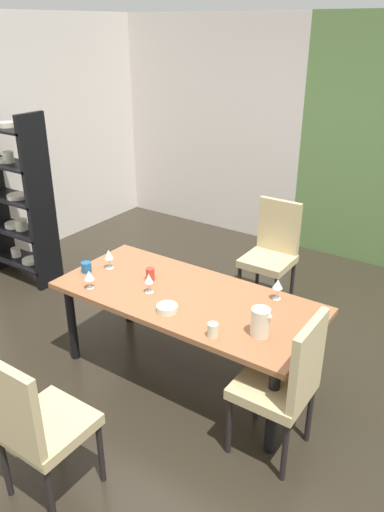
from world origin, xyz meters
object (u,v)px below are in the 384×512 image
dining_table (186,304)px  cup_center (213,330)px  chair_head_far (272,249)px  cup_left (86,267)px  display_shelf (16,199)px  wine_glass_rear (149,279)px  wine_glass_north (89,276)px  chair_right_near (286,381)px  wine_glass_near_window (278,284)px  wine_glass_corner (109,255)px  cup_east (150,274)px  chair_head_near (34,423)px  serving_bowl_right (167,308)px  pitcher_front (260,322)px

dining_table → cup_center: bearing=-37.9°
chair_head_far → cup_left: chair_head_far is taller
display_shelf → wine_glass_rear: (2.17, -0.53, -0.06)m
chair_head_far → wine_glass_north: size_ratio=7.10×
wine_glass_rear → chair_head_far: bearing=79.7°
dining_table → chair_head_far: (0.03, 1.39, -0.07)m
chair_right_near → wine_glass_near_window: chair_right_near is taller
wine_glass_corner → cup_center: bearing=-16.5°
cup_east → wine_glass_rear: bearing=-53.8°
chair_head_near → wine_glass_near_window: bearing=70.6°
chair_head_far → cup_east: chair_head_far is taller
chair_head_far → wine_glass_rear: (-0.28, -1.51, 0.25)m
cup_left → cup_east: cup_east is taller
wine_glass_near_window → cup_east: wine_glass_near_window is taller
wine_glass_near_window → cup_east: (-0.94, -0.28, -0.07)m
chair_head_near → wine_glass_north: size_ratio=7.02×
display_shelf → wine_glass_near_window: (2.99, -0.09, -0.05)m
chair_right_near → serving_bowl_right: bearing=86.9°
wine_glass_rear → cup_center: bearing=-17.9°
wine_glass_near_window → pitcher_front: (0.11, -0.48, -0.02)m
display_shelf → chair_head_near: bearing=-37.0°
cup_left → display_shelf: bearing=160.5°
wine_glass_near_window → cup_center: 0.68m
cup_left → cup_east: 0.54m
chair_head_near → wine_glass_near_window: chair_head_near is taller
display_shelf → wine_glass_rear: display_shelf is taller
display_shelf → cup_center: display_shelf is taller
cup_center → pitcher_front: 0.30m
dining_table → display_shelf: (-2.42, 0.41, 0.24)m
chair_right_near → cup_center: size_ratio=10.56×
pitcher_front → chair_head_near: bearing=-120.1°
chair_head_far → wine_glass_rear: chair_head_far is taller
pitcher_front → display_shelf: bearing=169.6°
chair_head_far → wine_glass_rear: size_ratio=6.60×
pitcher_front → chair_head_far: bearing=112.9°
chair_head_near → cup_center: size_ratio=10.51×
wine_glass_north → cup_east: bearing=50.6°
cup_center → pitcher_front: bearing=37.6°
wine_glass_rear → cup_center: 0.73m
cup_center → pitcher_front: size_ratio=0.50×
chair_right_near → dining_table: bearing=71.8°
chair_head_near → wine_glass_corner: (-0.74, 1.40, 0.26)m
wine_glass_near_window → cup_center: (-0.13, -0.66, -0.07)m
wine_glass_near_window → pitcher_front: size_ratio=0.83×
wine_glass_north → chair_right_near: bearing=0.3°
chair_right_near → wine_glass_corner: 1.76m
wine_glass_north → serving_bowl_right: 0.69m
display_shelf → wine_glass_near_window: 2.99m
chair_head_near → cup_east: 1.48m
wine_glass_north → wine_glass_near_window: size_ratio=0.91×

